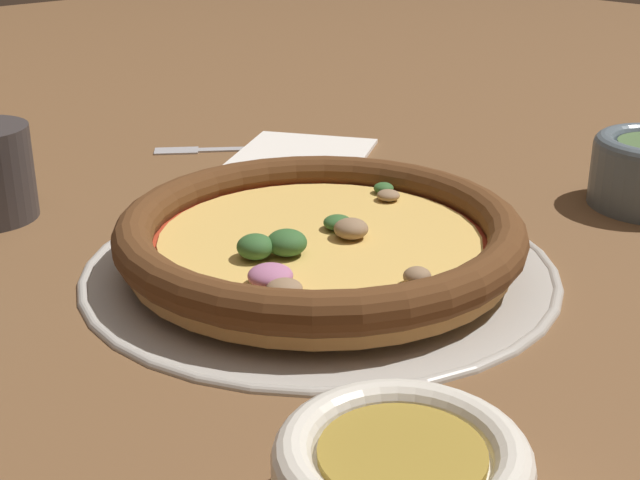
# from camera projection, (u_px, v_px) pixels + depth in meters

# --- Properties ---
(ground_plane) EXTENTS (3.00, 3.00, 0.00)m
(ground_plane) POSITION_uv_depth(u_px,v_px,m) (320.00, 270.00, 0.65)
(ground_plane) COLOR brown
(pizza_tray) EXTENTS (0.34, 0.34, 0.01)m
(pizza_tray) POSITION_uv_depth(u_px,v_px,m) (320.00, 264.00, 0.65)
(pizza_tray) COLOR #B7B2A8
(pizza_tray) RESTS_ON ground_plane
(pizza) EXTENTS (0.29, 0.29, 0.04)m
(pizza) POSITION_uv_depth(u_px,v_px,m) (320.00, 236.00, 0.64)
(pizza) COLOR tan
(pizza) RESTS_ON pizza_tray
(napkin) EXTENTS (0.18, 0.18, 0.01)m
(napkin) POSITION_uv_depth(u_px,v_px,m) (304.00, 152.00, 0.91)
(napkin) COLOR white
(napkin) RESTS_ON ground_plane
(fork) EXTENTS (0.13, 0.16, 0.00)m
(fork) POSITION_uv_depth(u_px,v_px,m) (235.00, 148.00, 0.93)
(fork) COLOR #B7B7BC
(fork) RESTS_ON ground_plane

